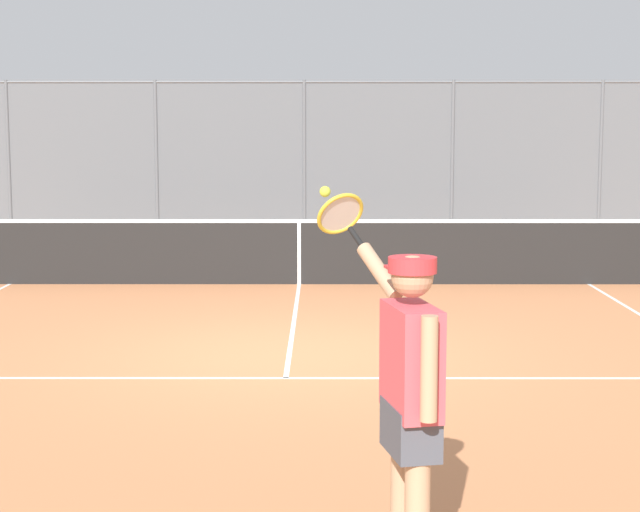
% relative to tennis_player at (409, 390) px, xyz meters
% --- Properties ---
extents(ground_plane, '(60.00, 60.00, 0.00)m').
position_rel_tennis_player_xyz_m(ground_plane, '(0.78, -5.19, -0.99)').
color(ground_plane, '#C67A4C').
extents(court_line_markings, '(8.61, 10.43, 0.01)m').
position_rel_tennis_player_xyz_m(court_line_markings, '(0.78, -3.91, -0.99)').
color(court_line_markings, white).
rests_on(court_line_markings, ground).
extents(fence_backdrop, '(19.98, 1.37, 3.18)m').
position_rel_tennis_player_xyz_m(fence_backdrop, '(0.78, -15.33, 0.57)').
color(fence_backdrop, '#565B60').
rests_on(fence_backdrop, ground).
extents(tennis_net, '(11.06, 0.09, 1.07)m').
position_rel_tennis_player_xyz_m(tennis_net, '(0.78, -9.94, -0.49)').
color(tennis_net, '#2D2D2D').
rests_on(tennis_net, ground).
extents(tennis_player, '(0.67, 1.33, 1.98)m').
position_rel_tennis_player_xyz_m(tennis_player, '(0.00, 0.00, 0.00)').
color(tennis_player, navy).
rests_on(tennis_player, ground).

